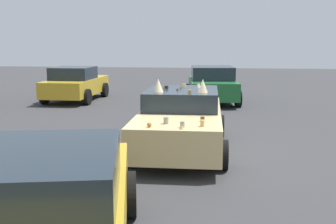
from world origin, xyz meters
TOP-DOWN VIEW (x-y plane):
  - ground_plane at (0.00, 0.00)m, footprint 60.00×60.00m
  - art_car_decorated at (0.08, 0.00)m, footprint 4.52×2.17m
  - parked_sedan_far_right at (7.58, 5.29)m, footprint 4.00×2.03m
  - parked_sedan_behind_left at (-5.33, 0.99)m, footprint 4.56×2.72m
  - parked_sedan_near_right at (7.74, -0.55)m, footprint 4.16×2.39m

SIDE VIEW (x-z plane):
  - ground_plane at x=0.00m, z-range 0.00..0.00m
  - art_car_decorated at x=0.08m, z-range -0.14..1.55m
  - parked_sedan_far_right at x=7.58m, z-range -0.01..1.44m
  - parked_sedan_behind_left at x=-5.33m, z-range 0.01..1.44m
  - parked_sedan_near_right at x=7.74m, z-range 0.00..1.51m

